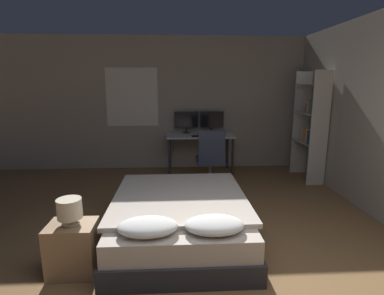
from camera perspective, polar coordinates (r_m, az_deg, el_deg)
wall_back at (r=6.29m, az=1.36°, el=8.33°), size 12.00×0.08×2.70m
bed at (r=3.55m, az=-2.27°, el=-13.28°), size 1.52×1.92×0.57m
nightstand at (r=3.18m, az=-21.70°, el=-17.42°), size 0.44×0.35×0.49m
bedside_lamp at (r=3.01m, az=-22.30°, el=-10.80°), size 0.22×0.22×0.25m
desk at (r=5.97m, az=1.54°, el=1.55°), size 1.32×0.68×0.77m
monitor_left at (r=6.14m, az=-1.07°, el=5.13°), size 0.49×0.16×0.44m
monitor_right at (r=6.18m, az=3.80°, el=5.16°), size 0.49×0.16×0.44m
keyboard at (r=5.72m, az=1.74°, el=2.18°), size 0.36×0.13×0.02m
computer_mouse at (r=5.75m, az=4.43°, el=2.29°), size 0.07×0.05×0.04m
office_chair at (r=5.25m, az=3.54°, el=-2.94°), size 0.52×0.52×1.00m
bookshelf at (r=5.84m, az=21.89°, el=4.47°), size 0.32×0.79×1.99m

